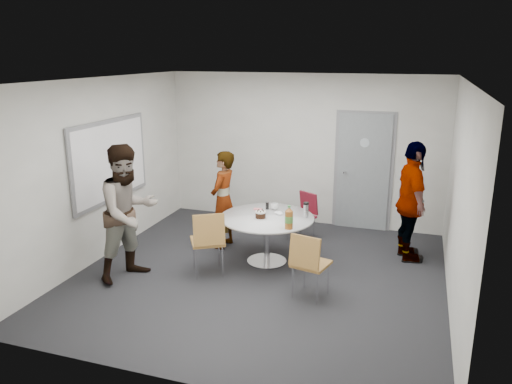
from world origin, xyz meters
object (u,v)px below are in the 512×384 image
(door, at_px, (363,172))
(person_right, at_px, (411,202))
(whiteboard, at_px, (110,161))
(chair_near_left, at_px, (208,237))
(chair_far, at_px, (304,212))
(chair_near_right, at_px, (308,260))
(person_left, at_px, (129,213))
(table, at_px, (269,223))
(person_main, at_px, (223,200))

(door, relative_size, person_right, 1.17)
(whiteboard, xyz_separation_m, chair_near_left, (1.79, -0.44, -0.87))
(chair_near_left, xyz_separation_m, chair_far, (0.94, 1.82, -0.09))
(chair_near_right, bearing_deg, chair_far, 117.59)
(chair_near_left, distance_m, person_left, 1.13)
(chair_far, height_order, person_right, person_right)
(chair_near_left, height_order, person_right, person_right)
(table, relative_size, person_main, 0.88)
(person_left, bearing_deg, chair_near_right, -63.48)
(door, bearing_deg, chair_near_left, -123.13)
(table, bearing_deg, chair_near_left, -133.50)
(chair_far, distance_m, person_right, 1.77)
(chair_near_left, distance_m, person_main, 1.15)
(table, relative_size, chair_near_right, 1.56)
(chair_far, bearing_deg, table, 105.94)
(chair_far, xyz_separation_m, person_main, (-1.16, -0.71, 0.30))
(chair_far, relative_size, person_right, 0.44)
(chair_near_right, relative_size, person_right, 0.49)
(table, height_order, chair_near_left, table)
(person_right, bearing_deg, chair_far, 62.45)
(chair_far, relative_size, person_main, 0.51)
(whiteboard, relative_size, person_right, 1.05)
(person_main, xyz_separation_m, person_left, (-0.79, -1.47, 0.16))
(chair_near_right, xyz_separation_m, person_main, (-1.69, 1.35, 0.25))
(door, height_order, table, door)
(whiteboard, distance_m, table, 2.60)
(chair_near_right, bearing_deg, chair_near_left, -175.88)
(chair_near_left, xyz_separation_m, person_main, (-0.22, 1.11, 0.21))
(chair_far, relative_size, person_left, 0.43)
(person_left, bearing_deg, whiteboard, 68.12)
(chair_near_left, bearing_deg, person_main, 70.25)
(person_main, height_order, person_right, person_right)
(person_left, relative_size, person_right, 1.04)
(chair_far, height_order, person_left, person_left)
(door, relative_size, table, 1.54)
(door, height_order, chair_far, door)
(chair_near_right, xyz_separation_m, chair_far, (-0.53, 2.06, -0.05))
(chair_near_left, bearing_deg, door, 25.91)
(whiteboard, distance_m, person_left, 1.22)
(person_left, bearing_deg, person_main, -4.49)
(whiteboard, bearing_deg, person_main, 23.38)
(door, relative_size, person_left, 1.13)
(whiteboard, relative_size, table, 1.38)
(table, relative_size, person_right, 0.76)
(chair_near_left, bearing_deg, table, 15.55)
(door, relative_size, chair_near_right, 2.40)
(chair_near_right, relative_size, chair_far, 1.10)
(door, distance_m, table, 2.34)
(whiteboard, relative_size, chair_far, 2.36)
(person_main, distance_m, person_left, 1.68)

